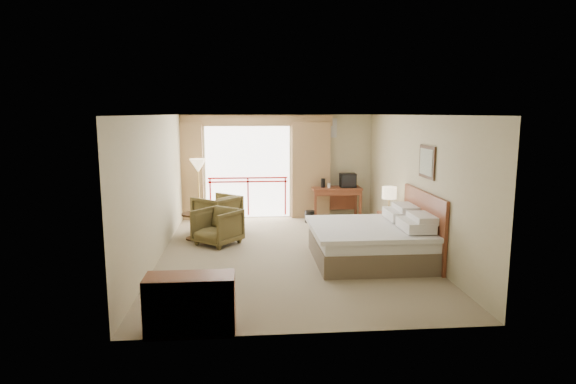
{
  "coord_description": "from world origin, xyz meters",
  "views": [
    {
      "loc": [
        -0.82,
        -9.13,
        2.73
      ],
      "look_at": [
        -0.0,
        0.4,
        1.16
      ],
      "focal_mm": 30.0,
      "sensor_mm": 36.0,
      "label": 1
    }
  ],
  "objects": [
    {
      "name": "framed_art",
      "position": [
        2.47,
        -0.6,
        1.85
      ],
      "size": [
        0.04,
        0.72,
        0.6
      ],
      "color": "black",
      "rests_on": "wall_right"
    },
    {
      "name": "curtain_right",
      "position": [
        0.85,
        3.35,
        1.25
      ],
      "size": [
        1.0,
        0.26,
        2.5
      ],
      "primitive_type": "cube",
      "color": "olive",
      "rests_on": "wall_back"
    },
    {
      "name": "armchair_near",
      "position": [
        -1.46,
        0.8,
        0.0
      ],
      "size": [
        1.16,
        1.16,
        0.76
      ],
      "primitive_type": "imported",
      "rotation": [
        0.0,
        0.0,
        -0.69
      ],
      "color": "#463A1A",
      "rests_on": "floor"
    },
    {
      "name": "wastebasket",
      "position": [
        0.74,
        2.67,
        0.15
      ],
      "size": [
        0.3,
        0.3,
        0.3
      ],
      "primitive_type": "cylinder",
      "rotation": [
        0.0,
        0.0,
        0.28
      ],
      "color": "black",
      "rests_on": "floor"
    },
    {
      "name": "ceiling",
      "position": [
        0.0,
        0.0,
        2.7
      ],
      "size": [
        7.0,
        7.0,
        0.0
      ],
      "primitive_type": "plane",
      "rotation": [
        3.14,
        0.0,
        0.0
      ],
      "color": "white",
      "rests_on": "wall_back"
    },
    {
      "name": "balcony_door",
      "position": [
        -0.8,
        3.48,
        1.2
      ],
      "size": [
        2.4,
        0.0,
        2.4
      ],
      "primitive_type": "plane",
      "rotation": [
        1.57,
        0.0,
        0.0
      ],
      "color": "white",
      "rests_on": "wall_back"
    },
    {
      "name": "desk",
      "position": [
        1.49,
        3.13,
        0.65
      ],
      "size": [
        1.27,
        0.62,
        0.83
      ],
      "rotation": [
        0.0,
        0.0,
        -0.08
      ],
      "color": "brown",
      "rests_on": "floor"
    },
    {
      "name": "book",
      "position": [
        -1.99,
        1.26,
        0.58
      ],
      "size": [
        0.29,
        0.31,
        0.02
      ],
      "primitive_type": "imported",
      "rotation": [
        0.0,
        0.0,
        0.58
      ],
      "color": "white",
      "rests_on": "side_table"
    },
    {
      "name": "headboard",
      "position": [
        2.46,
        -0.6,
        0.65
      ],
      "size": [
        0.06,
        2.1,
        1.3
      ],
      "primitive_type": "cube",
      "color": "brown",
      "rests_on": "wall_right"
    },
    {
      "name": "hvac_vent",
      "position": [
        1.3,
        3.47,
        2.35
      ],
      "size": [
        0.5,
        0.04,
        0.5
      ],
      "primitive_type": "cube",
      "color": "silver",
      "rests_on": "wall_back"
    },
    {
      "name": "wall_left",
      "position": [
        -2.5,
        0.0,
        1.35
      ],
      "size": [
        0.0,
        7.0,
        7.0
      ],
      "primitive_type": "plane",
      "rotation": [
        1.57,
        0.0,
        1.57
      ],
      "color": "#C4B88F",
      "rests_on": "ground"
    },
    {
      "name": "curtain_left",
      "position": [
        -2.45,
        3.35,
        1.25
      ],
      "size": [
        1.0,
        0.26,
        2.5
      ],
      "primitive_type": "cube",
      "color": "olive",
      "rests_on": "wall_back"
    },
    {
      "name": "wall_right",
      "position": [
        2.5,
        0.0,
        1.35
      ],
      "size": [
        0.0,
        7.0,
        7.0
      ],
      "primitive_type": "plane",
      "rotation": [
        1.57,
        0.0,
        -1.57
      ],
      "color": "#C4B88F",
      "rests_on": "ground"
    },
    {
      "name": "cup",
      "position": [
        1.29,
        3.02,
        0.88
      ],
      "size": [
        0.1,
        0.1,
        0.11
      ],
      "primitive_type": "cylinder",
      "rotation": [
        0.0,
        0.0,
        -0.35
      ],
      "color": "white",
      "rests_on": "desk"
    },
    {
      "name": "bed",
      "position": [
        1.5,
        -0.6,
        0.38
      ],
      "size": [
        2.13,
        2.06,
        0.97
      ],
      "color": "brown",
      "rests_on": "floor"
    },
    {
      "name": "nightstand",
      "position": [
        2.2,
        0.69,
        0.31
      ],
      "size": [
        0.48,
        0.56,
        0.63
      ],
      "primitive_type": "cube",
      "rotation": [
        0.0,
        0.0,
        -0.09
      ],
      "color": "brown",
      "rests_on": "floor"
    },
    {
      "name": "floor_lamp",
      "position": [
        -2.02,
        2.77,
        1.4
      ],
      "size": [
        0.41,
        0.41,
        1.63
      ],
      "rotation": [
        0.0,
        0.0,
        -0.08
      ],
      "color": "tan",
      "rests_on": "floor"
    },
    {
      "name": "floor",
      "position": [
        0.0,
        0.0,
        0.0
      ],
      "size": [
        7.0,
        7.0,
        0.0
      ],
      "primitive_type": "plane",
      "color": "gray",
      "rests_on": "ground"
    },
    {
      "name": "armchair_far",
      "position": [
        -1.54,
        2.1,
        0.0
      ],
      "size": [
        1.27,
        1.27,
        0.83
      ],
      "primitive_type": "imported",
      "rotation": [
        0.0,
        0.0,
        -2.3
      ],
      "color": "#463A1A",
      "rests_on": "floor"
    },
    {
      "name": "table_lamp",
      "position": [
        2.2,
        0.74,
        1.05
      ],
      "size": [
        0.31,
        0.31,
        0.54
      ],
      "rotation": [
        0.0,
        0.0,
        0.05
      ],
      "color": "tan",
      "rests_on": "nightstand"
    },
    {
      "name": "balcony_railing",
      "position": [
        -0.8,
        3.46,
        0.81
      ],
      "size": [
        2.09,
        0.03,
        1.02
      ],
      "color": "red",
      "rests_on": "wall_back"
    },
    {
      "name": "tv",
      "position": [
        1.79,
        3.07,
        1.01
      ],
      "size": [
        0.4,
        0.32,
        0.37
      ],
      "rotation": [
        0.0,
        0.0,
        -0.37
      ],
      "color": "black",
      "rests_on": "desk"
    },
    {
      "name": "coffee_maker",
      "position": [
        1.14,
        3.07,
        0.95
      ],
      "size": [
        0.14,
        0.14,
        0.24
      ],
      "primitive_type": "cylinder",
      "rotation": [
        0.0,
        0.0,
        -0.34
      ],
      "color": "black",
      "rests_on": "desk"
    },
    {
      "name": "side_table",
      "position": [
        -1.99,
        1.26,
        0.4
      ],
      "size": [
        0.53,
        0.53,
        0.58
      ],
      "rotation": [
        0.0,
        0.0,
        -0.33
      ],
      "color": "black",
      "rests_on": "floor"
    },
    {
      "name": "dresser",
      "position": [
        -1.55,
        -3.33,
        0.37
      ],
      "size": [
        1.11,
        0.47,
        0.74
      ],
      "rotation": [
        0.0,
        0.0,
        0.06
      ],
      "color": "brown",
      "rests_on": "floor"
    },
    {
      "name": "phone",
      "position": [
        2.15,
        0.54,
        0.67
      ],
      "size": [
        0.2,
        0.17,
        0.08
      ],
      "primitive_type": "cube",
      "rotation": [
        0.0,
        0.0,
        -0.18
      ],
      "color": "black",
      "rests_on": "nightstand"
    },
    {
      "name": "wall_back",
      "position": [
        0.0,
        3.5,
        1.35
      ],
      "size": [
        5.0,
        0.0,
        5.0
      ],
      "primitive_type": "plane",
      "rotation": [
        1.57,
        0.0,
        0.0
      ],
      "color": "#C4B88F",
      "rests_on": "ground"
    },
    {
      "name": "valance",
      "position": [
        -0.8,
        3.38,
        2.55
      ],
      "size": [
        4.4,
        0.22,
        0.28
      ],
      "primitive_type": "cube",
      "color": "olive",
      "rests_on": "wall_back"
    },
    {
      "name": "wall_front",
      "position": [
        0.0,
        -3.5,
        1.35
      ],
      "size": [
        5.0,
        0.0,
        5.0
      ],
      "primitive_type": "plane",
      "rotation": [
        -1.57,
        0.0,
        0.0
      ],
      "color": "#C4B88F",
      "rests_on": "ground"
    }
  ]
}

